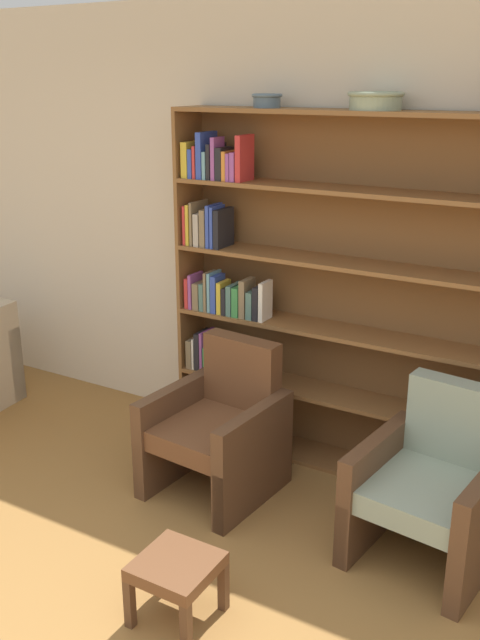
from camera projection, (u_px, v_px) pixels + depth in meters
wall_back at (349, 240)px, 4.21m from camera, size 12.00×0.06×2.75m
bookshelf at (332, 300)px, 4.19m from camera, size 2.41×0.30×2.12m
bowl_cream at (267, 100)px, 4.02m from camera, size 0.17×0.17×0.08m
bowl_slate at (376, 100)px, 3.71m from camera, size 0.30×0.30×0.09m
armchair_leather at (219, 428)px, 4.10m from camera, size 0.70×0.74×0.86m
armchair_cushioned at (433, 487)px, 3.51m from camera, size 0.72×0.76×0.86m
footstool at (177, 572)px, 3.11m from camera, size 0.34×0.34×0.30m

